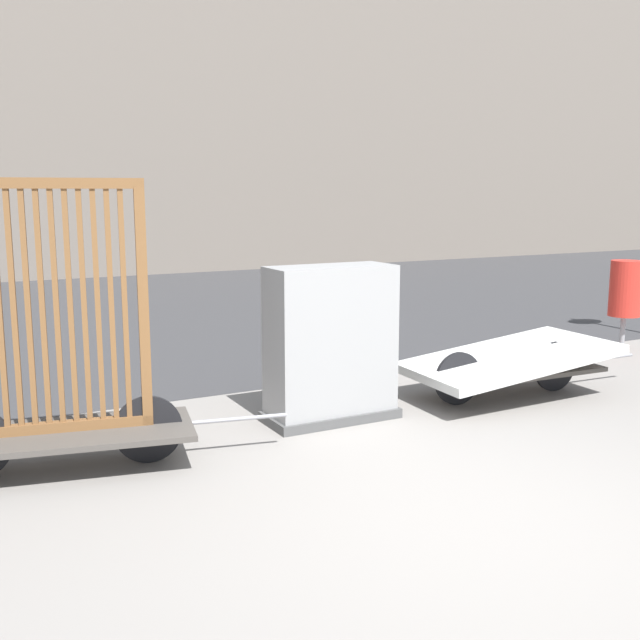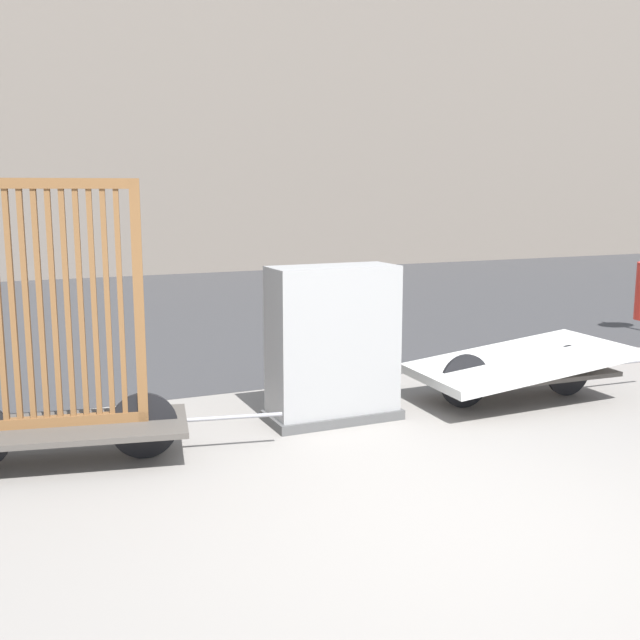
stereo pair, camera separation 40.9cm
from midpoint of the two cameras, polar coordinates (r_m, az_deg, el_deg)
The scene contains 7 objects.
ground_plane at distance 4.54m, azimuth 9.61°, elevation -15.01°, with size 60.00×60.00×0.00m, color gray.
road_strip at distance 12.33m, azimuth -15.72°, elevation 0.52°, with size 56.00×10.68×0.01m.
building_facade at distance 19.70m, azimuth -21.33°, elevation 18.61°, with size 48.00×4.00×10.32m.
bike_cart_with_bedframe at distance 5.41m, azimuth -21.17°, elevation -4.03°, with size 2.46×1.07×1.98m.
bike_cart_with_mattress at distance 7.10m, azimuth 12.61°, elevation -3.13°, with size 2.53×1.17×0.52m.
utility_cabinet at distance 6.21m, azimuth -1.06°, elevation -2.22°, with size 1.11×0.51×1.30m.
trash_bin at distance 9.62m, azimuth 21.14°, elevation 2.20°, with size 0.37×0.37×1.09m.
Camera 1 is at (-2.74, -3.16, 1.89)m, focal length 42.00 mm.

